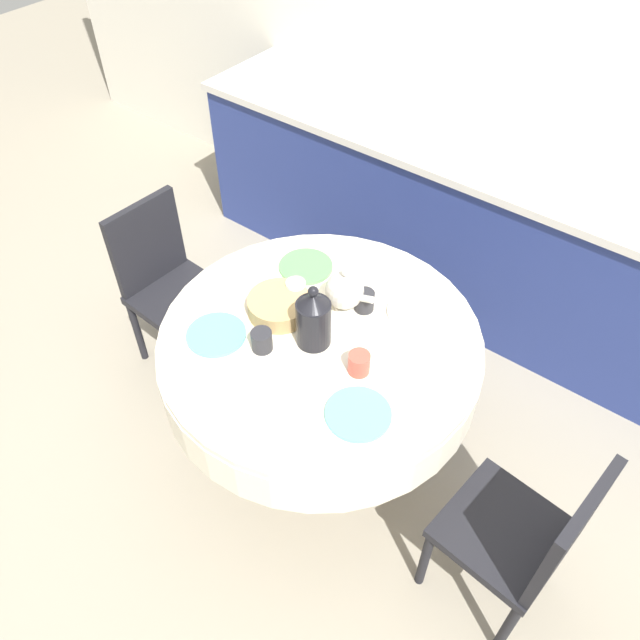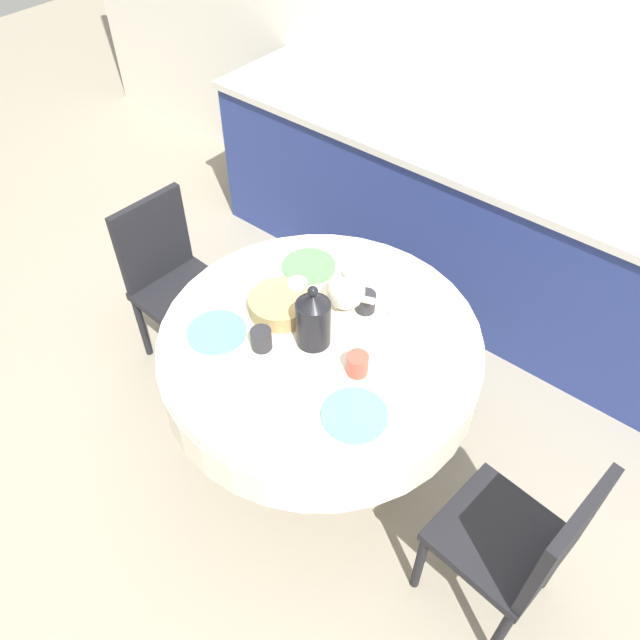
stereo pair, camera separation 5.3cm
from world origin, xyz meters
name	(u,v)px [view 2 (the right image)]	position (x,y,z in m)	size (l,w,h in m)	color
ground_plane	(320,447)	(0.00, 0.00, 0.00)	(12.00, 12.00, 0.00)	#9E937F
wall_back	(550,51)	(0.00, 1.66, 1.30)	(7.00, 0.05, 2.60)	silver
kitchen_counter	(480,232)	(0.00, 1.33, 0.46)	(3.24, 0.64, 0.92)	navy
dining_table	(320,357)	(0.00, 0.00, 0.64)	(1.24, 1.24, 0.76)	olive
chair_left	(522,543)	(0.95, -0.10, 0.48)	(0.44, 0.44, 0.87)	black
chair_right	(173,277)	(-0.96, 0.05, 0.48)	(0.42, 0.42, 0.87)	black
plate_near_left	(217,332)	(-0.31, -0.24, 0.77)	(0.23, 0.23, 0.01)	#60BCB7
cup_near_left	(261,339)	(-0.13, -0.18, 0.81)	(0.08, 0.08, 0.08)	#28282D
plate_near_right	(355,415)	(0.33, -0.21, 0.77)	(0.23, 0.23, 0.01)	#60BCB7
cup_near_right	(357,364)	(0.22, -0.06, 0.81)	(0.08, 0.08, 0.08)	#CC4C3D
plate_far_left	(309,266)	(-0.28, 0.27, 0.77)	(0.23, 0.23, 0.01)	#5BA85B
cup_far_left	(298,290)	(-0.20, 0.10, 0.81)	(0.08, 0.08, 0.08)	white
plate_far_right	(417,315)	(0.23, 0.32, 0.77)	(0.23, 0.23, 0.01)	white
cup_far_right	(366,302)	(0.05, 0.22, 0.81)	(0.08, 0.08, 0.08)	#28282D
coffee_carafe	(314,320)	(0.00, -0.04, 0.88)	(0.13, 0.13, 0.27)	black
teapot	(346,291)	(-0.02, 0.18, 0.85)	(0.21, 0.15, 0.20)	silver
bread_basket	(280,305)	(-0.20, 0.00, 0.80)	(0.25, 0.25, 0.07)	tan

